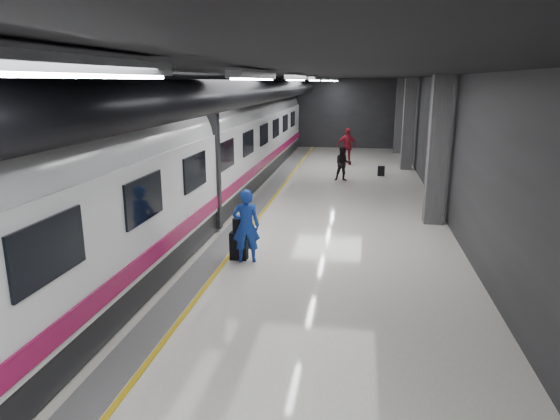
{
  "coord_description": "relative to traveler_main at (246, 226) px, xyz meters",
  "views": [
    {
      "loc": [
        2.23,
        -13.68,
        4.31
      ],
      "look_at": [
        0.46,
        -2.67,
        1.43
      ],
      "focal_mm": 32.0,
      "sensor_mm": 36.0,
      "label": 1
    }
  ],
  "objects": [
    {
      "name": "ground",
      "position": [
        0.43,
        2.35,
        -0.91
      ],
      "size": [
        40.0,
        40.0,
        0.0
      ],
      "primitive_type": "plane",
      "color": "silver",
      "rests_on": "ground"
    },
    {
      "name": "platform_hall",
      "position": [
        0.14,
        3.31,
        2.63
      ],
      "size": [
        10.02,
        40.02,
        4.51
      ],
      "color": "black",
      "rests_on": "ground"
    },
    {
      "name": "train",
      "position": [
        -2.82,
        2.35,
        1.16
      ],
      "size": [
        3.05,
        38.0,
        4.05
      ],
      "color": "black",
      "rests_on": "ground"
    },
    {
      "name": "traveler_main",
      "position": [
        0.0,
        0.0,
        0.0
      ],
      "size": [
        0.74,
        0.56,
        1.82
      ],
      "primitive_type": "imported",
      "rotation": [
        0.0,
        0.0,
        3.35
      ],
      "color": "blue",
      "rests_on": "ground"
    },
    {
      "name": "suitcase_main",
      "position": [
        -0.22,
        0.13,
        -0.56
      ],
      "size": [
        0.43,
        0.28,
        0.69
      ],
      "primitive_type": "cube",
      "rotation": [
        0.0,
        0.0,
        -0.03
      ],
      "color": "black",
      "rests_on": "ground"
    },
    {
      "name": "shoulder_bag",
      "position": [
        -0.22,
        0.11,
        -0.04
      ],
      "size": [
        0.29,
        0.18,
        0.36
      ],
      "primitive_type": "cube",
      "rotation": [
        0.0,
        0.0,
        0.13
      ],
      "color": "black",
      "rests_on": "suitcase_main"
    },
    {
      "name": "traveler_far_a",
      "position": [
        1.93,
        10.79,
        -0.15
      ],
      "size": [
        0.83,
        0.7,
        1.53
      ],
      "primitive_type": "imported",
      "rotation": [
        0.0,
        0.0,
        0.18
      ],
      "color": "black",
      "rests_on": "ground"
    },
    {
      "name": "traveler_far_b",
      "position": [
        1.96,
        15.33,
        0.06
      ],
      "size": [
        1.22,
        0.73,
        1.94
      ],
      "primitive_type": "imported",
      "rotation": [
        0.0,
        0.0,
        0.24
      ],
      "color": "maroon",
      "rests_on": "ground"
    },
    {
      "name": "suitcase_far",
      "position": [
        3.67,
        12.22,
        -0.68
      ],
      "size": [
        0.32,
        0.21,
        0.47
      ],
      "primitive_type": "cube",
      "rotation": [
        0.0,
        0.0,
        -0.01
      ],
      "color": "black",
      "rests_on": "ground"
    }
  ]
}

